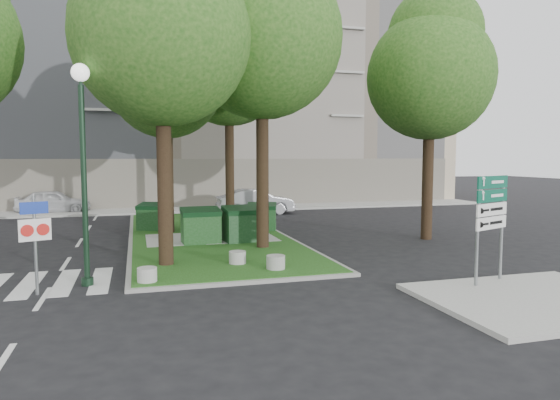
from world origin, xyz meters
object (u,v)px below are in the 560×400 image
object	(u,v)px
tree_street_right	(432,65)
dumpster_d	(262,217)
dumpster_c	(243,224)
street_lamp	(83,148)
car_silver	(255,202)
tree_median_far	(230,55)
bollard_right	(276,262)
traffic_sign_pole	(35,232)
tree_median_mid	(168,70)
bollard_left	(147,275)
litter_bin	(259,222)
tree_median_near_left	(164,20)
bollard_mid	(237,257)
dumpster_b	(201,226)
tree_median_near_right	(264,23)
car_white	(54,201)
directional_sign	(491,212)
dumpster_a	(153,217)

from	to	relation	value
tree_street_right	dumpster_d	world-z (taller)	tree_street_right
dumpster_c	street_lamp	xyz separation A→B (m)	(-5.18, -4.87, 2.80)
dumpster_c	car_silver	xyz separation A→B (m)	(2.76, 9.63, -0.04)
tree_median_far	tree_street_right	distance (m)	9.85
dumpster_c	bollard_right	size ratio (longest dim) A/B	2.92
tree_street_right	dumpster_c	size ratio (longest dim) A/B	6.36
traffic_sign_pole	car_silver	distance (m)	17.62
tree_median_mid	car_silver	distance (m)	10.39
bollard_left	litter_bin	distance (m)	9.51
tree_median_near_left	tree_median_far	distance (m)	10.24
tree_median_near_left	bollard_mid	xyz separation A→B (m)	(2.00, -0.54, -7.01)
bollard_left	bollard_right	distance (m)	3.64
bollard_mid	traffic_sign_pole	size ratio (longest dim) A/B	0.21
dumpster_b	bollard_mid	xyz separation A→B (m)	(0.61, -3.95, -0.46)
tree_median_near_right	street_lamp	world-z (taller)	tree_median_near_right
car_white	car_silver	bearing A→B (deg)	-105.81
bollard_left	bollard_mid	distance (m)	3.08
bollard_right	car_silver	size ratio (longest dim) A/B	0.12
bollard_mid	tree_street_right	bearing A→B (deg)	19.67
dumpster_b	street_lamp	world-z (taller)	street_lamp
traffic_sign_pole	car_silver	bearing A→B (deg)	38.73
bollard_left	traffic_sign_pole	xyz separation A→B (m)	(-2.59, -0.11, 1.25)
tree_median_near_left	tree_median_mid	size ratio (longest dim) A/B	1.05
dumpster_d	bollard_mid	size ratio (longest dim) A/B	2.91
bollard_mid	street_lamp	bearing A→B (deg)	-166.31
traffic_sign_pole	directional_sign	bearing A→B (deg)	-32.61
dumpster_d	traffic_sign_pole	bearing A→B (deg)	-115.14
tree_median_mid	traffic_sign_pole	xyz separation A→B (m)	(-3.78, -8.67, -5.43)
car_silver	tree_median_near_right	bearing A→B (deg)	167.98
tree_median_near_left	dumpster_a	xyz separation A→B (m)	(-0.21, 7.38, -6.62)
car_silver	dumpster_d	bearing A→B (deg)	168.58
tree_median_far	bollard_right	bearing A→B (deg)	-94.04
tree_street_right	street_lamp	bearing A→B (deg)	-162.26
tree_median_near_right	street_lamp	bearing A→B (deg)	-147.97
dumpster_a	traffic_sign_pole	bearing A→B (deg)	-84.29
bollard_right	car_white	world-z (taller)	car_white
directional_sign	tree_median_mid	bearing A→B (deg)	101.92
tree_street_right	dumpster_d	bearing A→B (deg)	149.64
bollard_left	car_white	bearing A→B (deg)	104.74
dumpster_d	bollard_mid	bearing A→B (deg)	-92.19
directional_sign	tree_median_near_left	bearing A→B (deg)	128.19
tree_median_mid	bollard_mid	bearing A→B (deg)	-78.00
dumpster_a	tree_median_near_right	bearing A→B (deg)	-31.87
tree_median_far	tree_street_right	world-z (taller)	tree_median_far
car_white	tree_street_right	bearing A→B (deg)	-128.97
tree_street_right	street_lamp	xyz separation A→B (m)	(-12.69, -4.06, -3.41)
directional_sign	car_white	xyz separation A→B (m)	(-13.40, 21.23, -1.24)
dumpster_b	bollard_left	distance (m)	5.86
dumpster_b	street_lamp	xyz separation A→B (m)	(-3.58, -4.97, 2.82)
car_silver	tree_street_right	bearing A→B (deg)	-155.94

